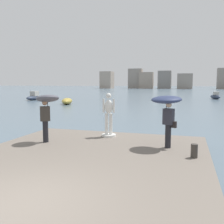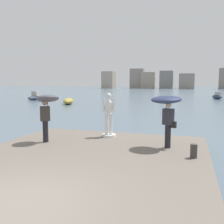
# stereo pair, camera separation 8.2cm
# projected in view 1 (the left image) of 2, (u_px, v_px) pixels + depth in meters

# --- Properties ---
(ground_plane) EXTENTS (400.00, 400.00, 0.00)m
(ground_plane) POSITION_uv_depth(u_px,v_px,m) (168.00, 100.00, 43.30)
(ground_plane) COLOR slate
(pier) EXTENTS (7.99, 10.82, 0.40)m
(pier) POSITION_uv_depth(u_px,v_px,m) (72.00, 173.00, 7.47)
(pier) COLOR #70665B
(pier) RESTS_ON ground
(statue_white_figure) EXTENTS (0.64, 0.64, 1.98)m
(statue_white_figure) POSITION_uv_depth(u_px,v_px,m) (109.00, 117.00, 11.53)
(statue_white_figure) COLOR white
(statue_white_figure) RESTS_ON pier
(onlooker_left) EXTENTS (1.33, 1.34, 2.01)m
(onlooker_left) POSITION_uv_depth(u_px,v_px,m) (47.00, 105.00, 10.39)
(onlooker_left) COLOR black
(onlooker_left) RESTS_ON pier
(onlooker_right) EXTENTS (1.48, 1.49, 1.98)m
(onlooker_right) POSITION_uv_depth(u_px,v_px,m) (167.00, 105.00, 9.50)
(onlooker_right) COLOR black
(onlooker_right) RESTS_ON pier
(mooring_bollard) EXTENTS (0.22, 0.22, 0.45)m
(mooring_bollard) POSITION_uv_depth(u_px,v_px,m) (194.00, 151.00, 8.29)
(mooring_bollard) COLOR #38332D
(mooring_bollard) RESTS_ON pier
(boat_mid) EXTENTS (2.50, 3.94, 0.82)m
(boat_mid) POSITION_uv_depth(u_px,v_px,m) (67.00, 101.00, 34.34)
(boat_mid) COLOR #B2993D
(boat_mid) RESTS_ON ground
(boat_far) EXTENTS (2.01, 3.44, 1.31)m
(boat_far) POSITION_uv_depth(u_px,v_px,m) (215.00, 96.00, 45.29)
(boat_far) COLOR #2D384C
(boat_far) RESTS_ON ground
(boat_leftward) EXTENTS (1.36, 3.81, 1.48)m
(boat_leftward) POSITION_uv_depth(u_px,v_px,m) (34.00, 97.00, 42.83)
(boat_leftward) COLOR #2D384C
(boat_leftward) RESTS_ON ground
(distant_skyline) EXTENTS (80.63, 14.26, 11.54)m
(distant_skyline) POSITION_uv_depth(u_px,v_px,m) (183.00, 79.00, 127.59)
(distant_skyline) COLOR #A89989
(distant_skyline) RESTS_ON ground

